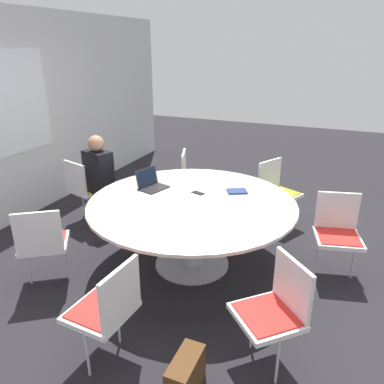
# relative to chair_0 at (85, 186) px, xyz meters

# --- Properties ---
(ground_plane) EXTENTS (16.00, 16.00, 0.00)m
(ground_plane) POSITION_rel_chair_0_xyz_m (-0.44, -1.72, -0.51)
(ground_plane) COLOR black
(conference_table) EXTENTS (2.13, 2.13, 0.75)m
(conference_table) POSITION_rel_chair_0_xyz_m (-0.44, -1.72, 0.11)
(conference_table) COLOR #B7B7BC
(conference_table) RESTS_ON ground_plane
(chair_0) EXTENTS (0.53, 0.54, 0.86)m
(chair_0) POSITION_rel_chair_0_xyz_m (0.00, 0.00, 0.00)
(chair_0) COLOR white
(chair_0) RESTS_ON ground_plane
(chair_1) EXTENTS (0.60, 0.60, 0.86)m
(chair_1) POSITION_rel_chair_0_xyz_m (-1.35, -0.56, 0.00)
(chair_1) COLOR white
(chair_1) RESTS_ON ground_plane
(chair_2) EXTENTS (0.47, 0.45, 0.86)m
(chair_2) POSITION_rel_chair_0_xyz_m (-1.92, -1.69, 0.00)
(chair_2) COLOR white
(chair_2) RESTS_ON ground_plane
(chair_3) EXTENTS (0.61, 0.61, 0.86)m
(chair_3) POSITION_rel_chair_0_xyz_m (-1.46, -2.79, 0.00)
(chair_3) COLOR white
(chair_3) RESTS_ON ground_plane
(chair_4) EXTENTS (0.51, 0.53, 0.86)m
(chair_4) POSITION_rel_chair_0_xyz_m (-0.02, -3.14, 0.00)
(chair_4) COLOR white
(chair_4) RESTS_ON ground_plane
(chair_5) EXTENTS (0.58, 0.58, 0.86)m
(chair_5) POSITION_rel_chair_0_xyz_m (0.90, -2.34, 0.00)
(chair_5) COLOR white
(chair_5) RESTS_ON ground_plane
(chair_6) EXTENTS (0.56, 0.54, 0.86)m
(chair_6) POSITION_rel_chair_0_xyz_m (0.92, -1.16, 0.00)
(chair_6) COLOR white
(chair_6) RESTS_ON ground_plane
(person_0) EXTENTS (0.33, 0.41, 1.21)m
(person_0) POSITION_rel_chair_0_xyz_m (0.01, -0.25, 0.19)
(person_0) COLOR black
(person_0) RESTS_ON ground_plane
(laptop) EXTENTS (0.36, 0.32, 0.21)m
(laptop) POSITION_rel_chair_0_xyz_m (-0.27, -1.15, 0.29)
(laptop) COLOR #232326
(laptop) RESTS_ON conference_table
(spiral_notebook) EXTENTS (0.23, 0.26, 0.02)m
(spiral_notebook) POSITION_rel_chair_0_xyz_m (-0.02, -2.07, 0.25)
(spiral_notebook) COLOR navy
(spiral_notebook) RESTS_ON conference_table
(cell_phone) EXTENTS (0.11, 0.15, 0.01)m
(cell_phone) POSITION_rel_chair_0_xyz_m (-0.22, -1.70, 0.24)
(cell_phone) COLOR black
(cell_phone) RESTS_ON conference_table
(handbag) EXTENTS (0.36, 0.16, 0.28)m
(handbag) POSITION_rel_chair_0_xyz_m (-1.94, -2.31, -0.37)
(handbag) COLOR #513319
(handbag) RESTS_ON ground_plane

